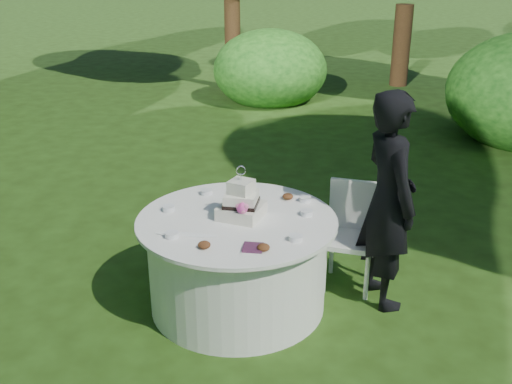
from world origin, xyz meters
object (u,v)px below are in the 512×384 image
Objects in this scene: napkins at (253,248)px; cake at (241,204)px; guest at (389,201)px; table at (237,262)px; chair at (352,227)px.

cake is (-0.16, 0.51, 0.10)m from napkins.
table is at bearing 81.07° from guest.
guest is 1.13× the size of table.
napkins is 0.33× the size of cake.
napkins is at bearing -126.04° from chair.
cake is 1.05m from chair.
chair is at bearing 28.82° from table.
table is at bearing -133.20° from cake.
table is 0.50m from cake.
guest is (0.97, 0.73, 0.10)m from napkins.
guest is at bearing 12.31° from table.
table is 1.04m from chair.
table is 3.66× the size of cake.
chair is at bearing 27.99° from cake.
chair is (0.87, 0.46, -0.36)m from cake.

